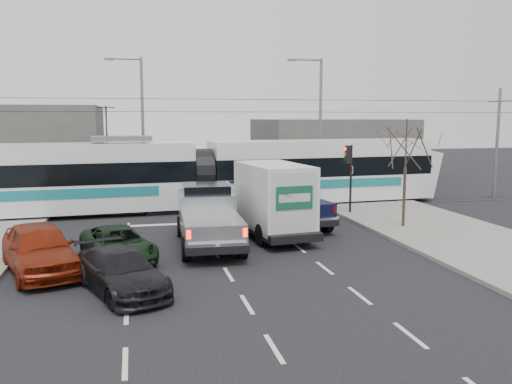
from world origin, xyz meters
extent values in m
plane|color=black|center=(0.00, 0.00, 0.00)|extent=(120.00, 120.00, 0.00)
cube|color=gray|center=(9.00, 0.00, 0.07)|extent=(6.00, 60.00, 0.15)
cube|color=#33302D|center=(0.00, 10.00, 0.01)|extent=(60.00, 1.60, 0.03)
cube|color=slate|center=(-14.00, 22.00, 3.00)|extent=(14.00, 10.00, 6.00)
cube|color=slate|center=(12.00, 24.00, 2.50)|extent=(12.00, 10.00, 5.00)
cylinder|color=#47382B|center=(7.60, 2.50, 1.52)|extent=(0.14, 0.14, 2.75)
cylinder|color=#47382B|center=(7.60, 2.50, 4.03)|extent=(0.07, 0.07, 2.25)
cylinder|color=black|center=(6.60, 6.50, 1.95)|extent=(0.12, 0.12, 3.60)
cube|color=black|center=(6.40, 6.50, 3.25)|extent=(0.28, 0.28, 0.95)
cylinder|color=#FF0C07|center=(6.25, 6.50, 3.55)|extent=(0.06, 0.20, 0.20)
cylinder|color=orange|center=(6.25, 6.50, 3.25)|extent=(0.06, 0.20, 0.20)
cylinder|color=#05330C|center=(6.25, 6.50, 2.95)|extent=(0.06, 0.20, 0.20)
cube|color=white|center=(6.58, 6.35, 2.45)|extent=(0.02, 0.30, 0.40)
cylinder|color=slate|center=(7.50, 14.00, 4.50)|extent=(0.20, 0.20, 9.00)
cylinder|color=slate|center=(6.50, 14.00, 8.90)|extent=(2.00, 0.14, 0.14)
cube|color=slate|center=(5.50, 14.00, 8.85)|extent=(0.55, 0.25, 0.14)
cylinder|color=slate|center=(-4.00, 16.00, 4.50)|extent=(0.20, 0.20, 9.00)
cylinder|color=slate|center=(-5.00, 16.00, 8.90)|extent=(2.00, 0.14, 0.14)
cube|color=slate|center=(-6.00, 16.00, 8.85)|extent=(0.55, 0.25, 0.14)
cylinder|color=black|center=(0.00, 10.00, 5.50)|extent=(60.00, 0.03, 0.03)
cylinder|color=black|center=(0.00, 10.00, 6.20)|extent=(60.00, 0.03, 0.03)
cylinder|color=slate|center=(18.00, 10.00, 3.50)|extent=(0.20, 0.20, 7.00)
cube|color=white|center=(-8.19, 9.48, 1.07)|extent=(13.55, 3.73, 1.62)
cube|color=black|center=(-8.19, 9.48, 2.33)|extent=(13.62, 3.76, 1.11)
cube|color=white|center=(-8.19, 9.48, 3.32)|extent=(13.55, 3.62, 1.03)
cube|color=#19767F|center=(-8.10, 8.06, 1.37)|extent=(9.35, 0.67, 0.52)
cube|color=white|center=(6.33, 10.49, 1.07)|extent=(13.55, 3.73, 1.62)
cube|color=black|center=(6.33, 10.49, 2.33)|extent=(13.62, 3.76, 1.11)
cube|color=white|center=(6.33, 10.49, 3.32)|extent=(13.55, 3.62, 1.03)
cube|color=#19767F|center=(6.43, 9.07, 1.37)|extent=(9.35, 0.67, 0.52)
cylinder|color=black|center=(-0.93, 9.98, 2.11)|extent=(1.22, 2.76, 2.70)
cube|color=slate|center=(-5.29, 9.68, 4.08)|extent=(3.23, 1.90, 0.26)
cube|color=black|center=(-3.11, 9.83, 0.19)|extent=(2.24, 2.52, 0.37)
cube|color=black|center=(1.25, 10.14, 0.19)|extent=(2.24, 2.52, 0.37)
cube|color=black|center=(9.96, 10.74, 0.19)|extent=(2.24, 2.52, 0.37)
cube|color=black|center=(-1.78, 1.07, 0.62)|extent=(2.53, 6.63, 0.28)
cube|color=#B2B4B7|center=(-1.73, 2.25, 1.41)|extent=(2.32, 2.84, 1.30)
cube|color=black|center=(-1.72, 2.36, 2.09)|extent=(2.00, 2.04, 0.62)
cube|color=#B2B4B7|center=(-1.66, 3.82, 1.15)|extent=(2.19, 1.27, 0.62)
cube|color=#B2B4B7|center=(-1.84, -0.36, 1.07)|extent=(2.33, 3.03, 0.73)
cube|color=silver|center=(-1.91, -2.06, 0.77)|extent=(2.08, 0.29, 0.20)
cube|color=#FF0C07|center=(-2.90, -1.89, 1.18)|extent=(0.16, 0.10, 0.32)
cube|color=#FF0C07|center=(-0.91, -1.97, 1.18)|extent=(0.16, 0.10, 0.32)
cylinder|color=black|center=(-2.73, 3.21, 0.45)|extent=(0.35, 0.91, 0.90)
cylinder|color=black|center=(-0.65, 3.12, 0.45)|extent=(0.35, 0.91, 0.90)
cylinder|color=black|center=(-2.90, -0.97, 0.45)|extent=(0.35, 0.91, 0.90)
cylinder|color=black|center=(-0.83, -1.06, 0.45)|extent=(0.35, 0.91, 0.90)
cube|color=black|center=(1.08, 2.56, 0.51)|extent=(2.94, 6.68, 0.32)
cube|color=white|center=(0.80, 5.01, 1.29)|extent=(2.27, 1.78, 1.48)
cube|color=black|center=(0.79, 5.13, 1.85)|extent=(1.93, 1.24, 0.55)
cube|color=silver|center=(1.16, 1.92, 1.87)|extent=(2.71, 4.62, 2.73)
cube|color=silver|center=(1.40, -0.25, 1.87)|extent=(1.94, 0.27, 2.40)
cube|color=#125231|center=(1.41, -0.29, 2.09)|extent=(1.55, 0.20, 0.93)
cube|color=black|center=(1.43, -0.46, 0.42)|extent=(2.01, 0.46, 0.17)
cylinder|color=black|center=(-0.12, 4.51, 0.42)|extent=(0.37, 0.86, 0.83)
cylinder|color=black|center=(1.82, 4.73, 0.42)|extent=(0.37, 0.86, 0.83)
cylinder|color=black|center=(0.32, 0.65, 0.46)|extent=(0.38, 0.95, 0.92)
cylinder|color=black|center=(2.26, 0.87, 0.46)|extent=(0.38, 0.95, 0.92)
cube|color=black|center=(2.64, 4.25, 0.62)|extent=(2.80, 5.86, 0.28)
cube|color=black|center=(2.51, 5.25, 1.41)|extent=(2.33, 2.61, 1.30)
cube|color=black|center=(2.50, 5.36, 2.09)|extent=(1.98, 1.91, 0.62)
cube|color=black|center=(2.34, 6.59, 1.15)|extent=(2.10, 1.26, 0.62)
cube|color=black|center=(2.80, 3.02, 1.07)|extent=(2.36, 2.78, 0.73)
cube|color=silver|center=(2.99, 1.56, 0.77)|extent=(1.93, 0.45, 0.20)
cube|color=#590505|center=(2.07, 1.56, 1.18)|extent=(0.17, 0.11, 0.32)
cube|color=#590505|center=(3.89, 1.79, 1.18)|extent=(0.17, 0.11, 0.32)
cylinder|color=black|center=(1.46, 5.91, 0.45)|extent=(0.43, 0.94, 0.90)
cylinder|color=black|center=(3.36, 6.16, 0.45)|extent=(0.43, 0.94, 0.90)
cylinder|color=black|center=(1.93, 2.33, 0.45)|extent=(0.43, 0.94, 0.90)
cylinder|color=black|center=(3.83, 2.58, 0.45)|extent=(0.43, 0.94, 0.90)
imported|color=black|center=(-5.33, -0.35, 0.61)|extent=(3.18, 4.77, 1.22)
imported|color=maroon|center=(-7.86, -1.41, 0.85)|extent=(3.50, 5.36, 1.70)
imported|color=black|center=(-5.15, -4.08, 0.64)|extent=(3.29, 4.79, 1.29)
camera|label=1|loc=(-4.70, -20.32, 5.24)|focal=38.00mm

